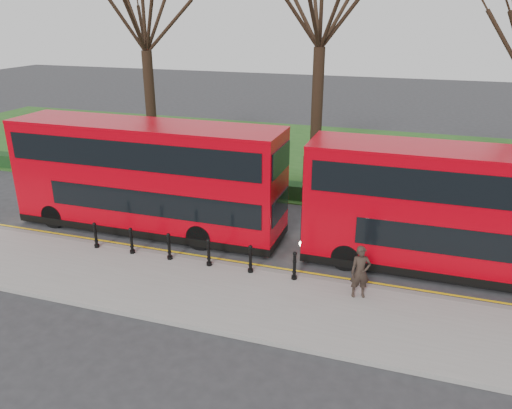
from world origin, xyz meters
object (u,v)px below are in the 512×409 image
(pedestrian, at_px, (360,272))
(bus_lead, at_px, (147,178))
(bus_rear, at_px, (469,214))
(bollard_row, at_px, (189,250))

(pedestrian, bearing_deg, bus_lead, 142.62)
(bus_lead, relative_size, bus_rear, 1.02)
(bollard_row, bearing_deg, pedestrian, -3.94)
(bollard_row, distance_m, bus_rear, 10.01)
(bollard_row, relative_size, pedestrian, 4.61)
(bus_lead, bearing_deg, pedestrian, -17.80)
(bus_rear, height_order, pedestrian, bus_rear)
(bus_lead, bearing_deg, bus_rear, 0.39)
(bus_lead, distance_m, bus_rear, 12.58)
(bollard_row, bearing_deg, bus_rear, 15.55)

